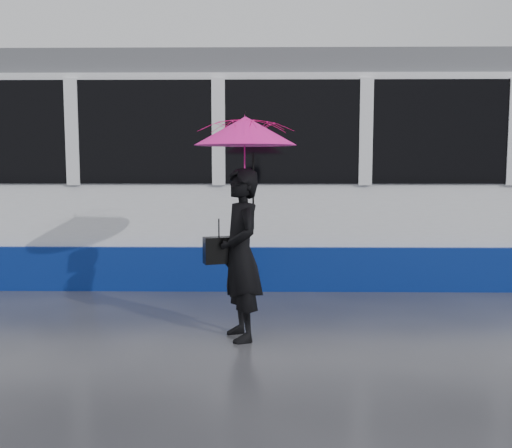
{
  "coord_description": "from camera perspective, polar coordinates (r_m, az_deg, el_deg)",
  "views": [
    {
      "loc": [
        0.65,
        -6.55,
        1.78
      ],
      "look_at": [
        0.56,
        -0.2,
        1.1
      ],
      "focal_mm": 40.0,
      "sensor_mm": 36.0,
      "label": 1
    }
  ],
  "objects": [
    {
      "name": "tram",
      "position": [
        9.95,
        -23.75,
        4.77
      ],
      "size": [
        26.0,
        2.56,
        3.35
      ],
      "color": "white",
      "rests_on": "ground"
    },
    {
      "name": "woman",
      "position": [
        5.73,
        -1.54,
        -3.07
      ],
      "size": [
        0.6,
        0.73,
        1.73
      ],
      "primitive_type": "imported",
      "rotation": [
        0.0,
        0.0,
        -1.23
      ],
      "color": "black",
      "rests_on": "ground"
    },
    {
      "name": "umbrella",
      "position": [
        5.66,
        -1.06,
        7.29
      ],
      "size": [
        1.3,
        1.3,
        1.17
      ],
      "rotation": [
        0.0,
        0.0,
        0.34
      ],
      "color": "#E11358",
      "rests_on": "ground"
    },
    {
      "name": "handbag",
      "position": [
        5.76,
        -3.72,
        -2.62
      ],
      "size": [
        0.34,
        0.23,
        0.45
      ],
      "rotation": [
        0.0,
        0.0,
        0.34
      ],
      "color": "black",
      "rests_on": "ground"
    },
    {
      "name": "ground",
      "position": [
        6.82,
        -4.75,
        -9.04
      ],
      "size": [
        90.0,
        90.0,
        0.0
      ],
      "primitive_type": "plane",
      "color": "#2C2C31",
      "rests_on": "ground"
    },
    {
      "name": "rails",
      "position": [
        9.25,
        -3.25,
        -4.94
      ],
      "size": [
        34.0,
        1.51,
        0.02
      ],
      "color": "#3F3D38",
      "rests_on": "ground"
    }
  ]
}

